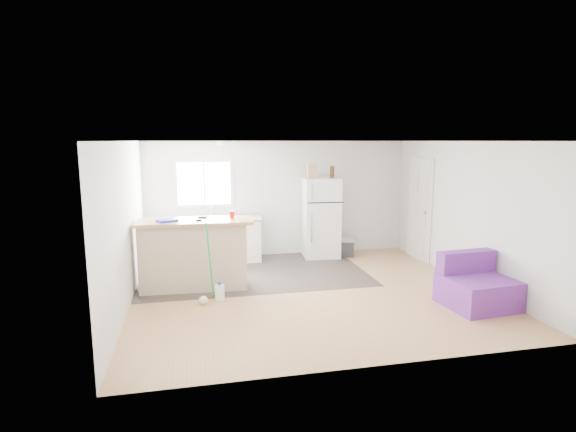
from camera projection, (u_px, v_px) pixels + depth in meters
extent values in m
cube|color=#B0834A|center=(309.00, 292.00, 7.24)|extent=(5.50, 5.00, 0.01)
cube|color=white|center=(311.00, 141.00, 6.84)|extent=(5.50, 5.00, 0.01)
cube|color=silver|center=(279.00, 199.00, 9.45)|extent=(5.50, 0.01, 2.40)
cube|color=silver|center=(372.00, 259.00, 4.63)|extent=(5.50, 0.01, 2.40)
cube|color=silver|center=(126.00, 225.00, 6.47)|extent=(0.01, 5.00, 2.40)
cube|color=silver|center=(466.00, 213.00, 7.61)|extent=(0.01, 5.00, 2.40)
cube|color=#2F2723|center=(254.00, 272.00, 8.29)|extent=(4.05, 2.50, 0.00)
cube|color=white|center=(204.00, 184.00, 9.06)|extent=(1.18, 0.04, 0.98)
cube|color=white|center=(204.00, 184.00, 9.04)|extent=(1.05, 0.01, 0.85)
cube|color=white|center=(204.00, 184.00, 9.04)|extent=(0.03, 0.02, 0.85)
cube|color=white|center=(419.00, 210.00, 9.13)|extent=(0.05, 0.82, 2.03)
cube|color=white|center=(420.00, 210.00, 9.13)|extent=(0.03, 0.92, 2.10)
sphere|color=gold|center=(425.00, 213.00, 8.82)|extent=(0.07, 0.07, 0.07)
cylinder|color=white|center=(225.00, 143.00, 7.76)|extent=(0.30, 0.30, 0.07)
cube|color=white|center=(212.00, 241.00, 8.99)|extent=(1.94, 0.65, 0.84)
cube|color=slate|center=(212.00, 219.00, 8.91)|extent=(2.00, 0.69, 0.04)
cube|color=silver|center=(212.00, 220.00, 8.89)|extent=(0.54, 0.42, 0.06)
cube|color=tan|center=(194.00, 256.00, 7.35)|extent=(1.72, 0.69, 1.09)
cube|color=tan|center=(195.00, 221.00, 7.26)|extent=(1.89, 0.81, 0.05)
cube|color=white|center=(321.00, 218.00, 9.34)|extent=(0.78, 0.74, 1.65)
cube|color=black|center=(326.00, 203.00, 8.94)|extent=(0.73, 0.07, 0.02)
cube|color=silver|center=(312.00, 192.00, 8.84)|extent=(0.03, 0.02, 0.30)
cube|color=silver|center=(312.00, 228.00, 8.96)|extent=(0.03, 0.02, 0.58)
cube|color=#2F2F31|center=(342.00, 248.00, 9.49)|extent=(0.57, 0.47, 0.32)
cube|color=#979699|center=(342.00, 239.00, 9.45)|extent=(0.60, 0.50, 0.06)
cube|color=#722C92|center=(478.00, 292.00, 6.56)|extent=(0.99, 0.94, 0.43)
cube|color=#722C92|center=(466.00, 261.00, 6.81)|extent=(0.94, 0.29, 0.33)
cube|color=white|center=(220.00, 293.00, 6.82)|extent=(0.15, 0.11, 0.24)
cylinder|color=#1A37B6|center=(220.00, 284.00, 6.80)|extent=(0.05, 0.05, 0.05)
cylinder|color=green|center=(210.00, 260.00, 6.71)|extent=(0.12, 0.32, 1.20)
sphere|color=beige|center=(203.00, 301.00, 6.67)|extent=(0.14, 0.14, 0.14)
cylinder|color=red|center=(232.00, 214.00, 7.41)|extent=(0.08, 0.08, 0.12)
cube|color=#1526CC|center=(167.00, 220.00, 7.09)|extent=(0.36, 0.32, 0.04)
cube|color=black|center=(202.00, 217.00, 7.41)|extent=(0.15, 0.09, 0.03)
cube|color=black|center=(199.00, 220.00, 7.14)|extent=(0.10, 0.04, 0.03)
cube|color=#A0815B|center=(312.00, 171.00, 9.10)|extent=(0.20, 0.11, 0.30)
cylinder|color=#3D210B|center=(333.00, 172.00, 9.15)|extent=(0.08, 0.08, 0.25)
cylinder|color=#3D210B|center=(332.00, 172.00, 9.19)|extent=(0.07, 0.07, 0.25)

